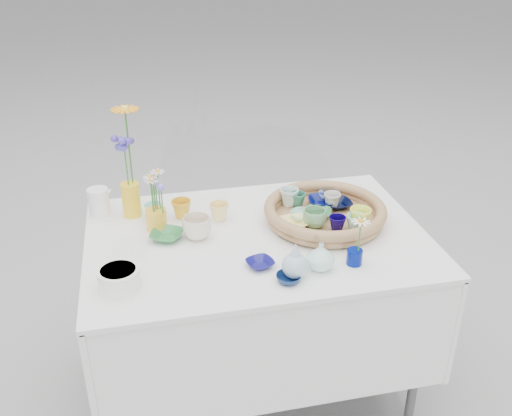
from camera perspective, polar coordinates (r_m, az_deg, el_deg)
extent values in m
plane|color=gray|center=(2.60, 0.10, -17.48)|extent=(80.00, 80.00, 0.00)
imported|color=#040A47|center=(2.32, 6.66, 0.63)|extent=(0.13, 0.13, 0.03)
imported|color=black|center=(2.31, 8.21, 0.39)|extent=(0.12, 0.12, 0.03)
imported|color=#F2F64E|center=(2.17, 10.37, -1.00)|extent=(0.09, 0.09, 0.08)
imported|color=#357C51|center=(2.24, 6.22, -0.51)|extent=(0.14, 0.14, 0.03)
imported|color=#6AA470|center=(2.15, 5.88, -1.03)|extent=(0.12, 0.12, 0.07)
imported|color=#ACE8D3|center=(2.21, 4.67, -0.76)|extent=(0.10, 0.10, 0.03)
imported|color=silver|center=(2.30, 3.33, 1.10)|extent=(0.10, 0.10, 0.07)
imported|color=beige|center=(2.30, 7.61, 0.72)|extent=(0.07, 0.07, 0.06)
imported|color=#A8CAFF|center=(2.38, 7.31, 1.25)|extent=(0.10, 0.10, 0.03)
imported|color=#0A0041|center=(2.13, 8.12, -1.57)|extent=(0.07, 0.07, 0.06)
imported|color=#FFE47C|center=(2.15, 3.68, -1.57)|extent=(0.11, 0.11, 0.03)
imported|color=#A9E8CE|center=(2.14, 9.90, -1.51)|extent=(0.09, 0.09, 0.07)
imported|color=#2F7358|center=(2.30, 4.20, 0.84)|extent=(0.07, 0.07, 0.06)
imported|color=gold|center=(2.26, -7.46, -0.07)|extent=(0.10, 0.10, 0.07)
imported|color=#FFDA7F|center=(2.23, -3.69, -0.37)|extent=(0.08, 0.08, 0.07)
imported|color=#317C41|center=(2.13, -8.94, -2.74)|extent=(0.15, 0.15, 0.03)
imported|color=beige|center=(2.11, -5.94, -1.97)|extent=(0.14, 0.14, 0.08)
imported|color=navy|center=(1.95, 0.41, -5.58)|extent=(0.11, 0.11, 0.02)
imported|color=#A2EBE0|center=(2.27, -10.22, -0.31)|extent=(0.07, 0.07, 0.06)
imported|color=navy|center=(1.87, 3.27, -7.02)|extent=(0.10, 0.10, 0.03)
imported|color=#B9EDDF|center=(1.93, 6.48, -4.79)|extent=(0.11, 0.11, 0.10)
cylinder|color=#000F69|center=(1.98, 9.82, -4.84)|extent=(0.07, 0.07, 0.05)
cylinder|color=yellow|center=(2.30, -12.37, 0.83)|extent=(0.09, 0.09, 0.14)
cylinder|color=yellow|center=(2.18, -9.94, -1.15)|extent=(0.09, 0.09, 0.08)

